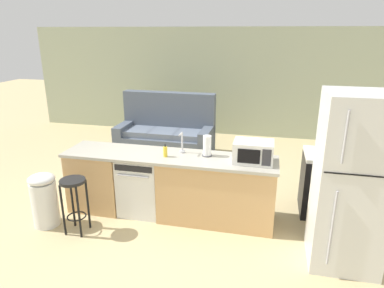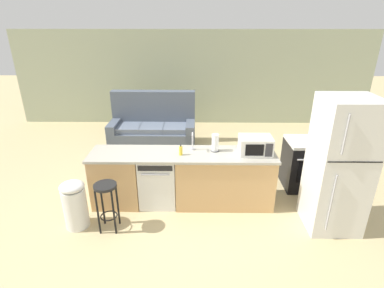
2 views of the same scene
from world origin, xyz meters
TOP-DOWN VIEW (x-y plane):
  - ground_plane at (0.00, 0.00)m, footprint 24.00×24.00m
  - wall_back at (0.30, 4.20)m, footprint 10.00×0.06m
  - kitchen_counter at (0.24, 0.00)m, footprint 2.94×0.66m
  - dishwasher at (-0.25, -0.00)m, footprint 0.58×0.61m
  - stove_range at (2.35, 0.55)m, footprint 0.76×0.68m
  - refrigerator at (2.35, -0.55)m, footprint 0.72×0.73m
  - microwave at (1.28, -0.00)m, footprint 0.50×0.37m
  - sink_faucet at (0.31, 0.13)m, footprint 0.07×0.18m
  - paper_towel_roll at (0.67, 0.09)m, footprint 0.14×0.14m
  - soap_bottle at (0.13, -0.07)m, footprint 0.06×0.06m
  - kettle at (2.52, 0.42)m, footprint 0.21×0.17m
  - bar_stool at (-0.89, -0.71)m, footprint 0.32×0.32m
  - trash_bin at (-1.39, -0.65)m, footprint 0.35×0.35m
  - couch at (-0.66, 2.52)m, footprint 2.01×0.92m

SIDE VIEW (x-z plane):
  - ground_plane at x=0.00m, z-range 0.00..0.00m
  - trash_bin at x=-1.39m, z-range 0.01..0.75m
  - couch at x=-0.66m, z-range -0.24..1.03m
  - kitchen_counter at x=0.24m, z-range -0.03..0.87m
  - dishwasher at x=-0.25m, z-range 0.00..0.84m
  - stove_range at x=2.35m, z-range 0.00..0.90m
  - bar_stool at x=-0.89m, z-range 0.17..0.91m
  - refrigerator at x=2.35m, z-range 0.00..1.94m
  - soap_bottle at x=0.13m, z-range 0.88..1.06m
  - kettle at x=2.52m, z-range 0.89..1.08m
  - sink_faucet at x=0.31m, z-range 0.88..1.18m
  - paper_towel_roll at x=0.67m, z-range 0.90..1.18m
  - microwave at x=1.28m, z-range 0.90..1.18m
  - wall_back at x=0.30m, z-range 0.00..2.60m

